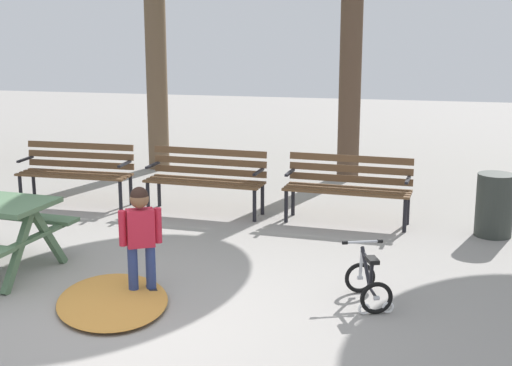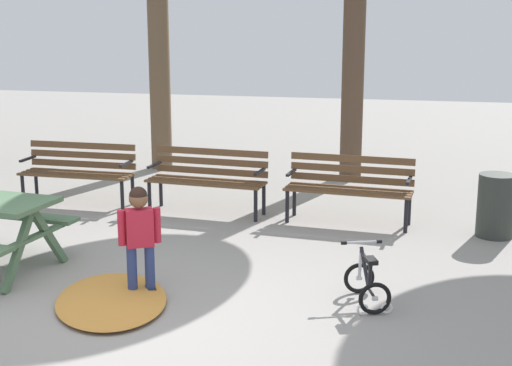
{
  "view_description": "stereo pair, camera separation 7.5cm",
  "coord_description": "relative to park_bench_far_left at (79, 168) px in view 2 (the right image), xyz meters",
  "views": [
    {
      "loc": [
        2.57,
        -5.57,
        2.58
      ],
      "look_at": [
        0.92,
        1.8,
        0.85
      ],
      "focal_mm": 51.02,
      "sensor_mm": 36.0,
      "label": 1
    },
    {
      "loc": [
        2.64,
        -5.56,
        2.58
      ],
      "look_at": [
        0.92,
        1.8,
        0.85
      ],
      "focal_mm": 51.02,
      "sensor_mm": 36.0,
      "label": 2
    }
  ],
  "objects": [
    {
      "name": "trash_bin",
      "position": [
        5.58,
        -0.34,
        -0.13
      ],
      "size": [
        0.44,
        0.44,
        0.76
      ],
      "primitive_type": "cylinder",
      "color": "#2D332D",
      "rests_on": "ground"
    },
    {
      "name": "park_bench_left",
      "position": [
        1.91,
        -0.05,
        0.0
      ],
      "size": [
        1.63,
        0.58,
        0.85
      ],
      "color": "brown",
      "rests_on": "ground"
    },
    {
      "name": "child_standing",
      "position": [
        2.16,
        -3.07,
        0.11
      ],
      "size": [
        0.36,
        0.27,
        1.05
      ],
      "color": "navy",
      "rests_on": "ground"
    },
    {
      "name": "park_bench_far_left",
      "position": [
        0.0,
        0.0,
        0.0
      ],
      "size": [
        1.6,
        0.47,
        0.85
      ],
      "color": "brown",
      "rests_on": "ground"
    },
    {
      "name": "park_bench_right",
      "position": [
        3.81,
        -0.12,
        0.0
      ],
      "size": [
        1.63,
        0.58,
        0.85
      ],
      "color": "brown",
      "rests_on": "ground"
    },
    {
      "name": "ground",
      "position": [
        2.06,
        -3.6,
        -0.51
      ],
      "size": [
        36.0,
        36.0,
        0.0
      ],
      "primitive_type": "plane",
      "color": "gray"
    },
    {
      "name": "kids_bicycle",
      "position": [
        4.26,
        -2.81,
        -0.31
      ],
      "size": [
        0.52,
        0.63,
        0.54
      ],
      "color": "black",
      "rests_on": "ground"
    },
    {
      "name": "leaf_pile",
      "position": [
        1.97,
        -3.35,
        -0.48
      ],
      "size": [
        1.51,
        1.73,
        0.07
      ],
      "primitive_type": "ellipsoid",
      "rotation": [
        0.0,
        0.0,
        1.99
      ],
      "color": "#C68438",
      "rests_on": "ground"
    }
  ]
}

